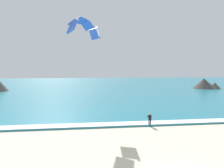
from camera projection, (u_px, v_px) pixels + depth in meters
name	position (u px, v px, depth m)	size (l,w,h in m)	color
sea	(102.00, 86.00, 86.09)	(200.00, 120.00, 0.20)	teal
surf_foam	(140.00, 123.00, 27.77)	(200.00, 1.87, 0.04)	white
surfboard	(150.00, 126.00, 27.13)	(0.54, 1.43, 0.09)	#239EC6
kitesurfer	(150.00, 119.00, 27.08)	(0.55, 0.54, 1.69)	black
kite_primary	(83.00, 25.00, 29.73)	(10.36, 7.58, 13.15)	blue
headland_right	(206.00, 84.00, 73.07)	(9.19, 7.89, 3.67)	#56514C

